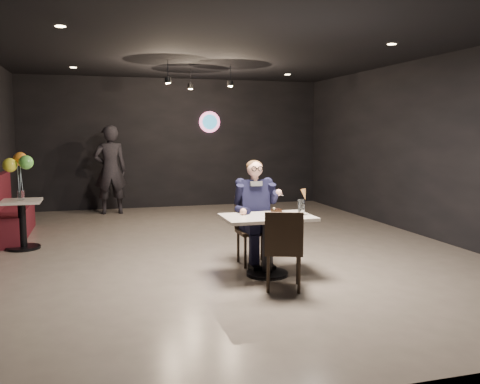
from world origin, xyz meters
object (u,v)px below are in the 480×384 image
object	(u,v)px
side_table	(23,226)
passerby	(110,170)
booth_bench	(11,206)
main_table	(267,246)
seated_man	(254,211)
chair_far	(254,231)
balloon_vase	(21,195)
sundae_glass	(301,207)
chair_near	(284,249)

from	to	relation	value
side_table	passerby	distance (m)	3.42
booth_bench	main_table	bearing A→B (deg)	-44.73
seated_man	chair_far	bearing A→B (deg)	0.00
seated_man	balloon_vase	bearing A→B (deg)	149.59
side_table	main_table	bearing A→B (deg)	-37.38
seated_man	side_table	bearing A→B (deg)	149.59
chair_far	booth_bench	xyz separation A→B (m)	(-3.40, 2.82, 0.06)
chair_far	balloon_vase	bearing A→B (deg)	149.59
sundae_glass	passerby	distance (m)	5.88
sundae_glass	passerby	xyz separation A→B (m)	(-2.13, 5.48, 0.11)
main_table	chair_far	world-z (taller)	chair_far
chair_far	side_table	world-z (taller)	chair_far
seated_man	side_table	xyz separation A→B (m)	(-3.10, 1.82, -0.37)
main_table	passerby	distance (m)	5.72
sundae_glass	booth_bench	xyz separation A→B (m)	(-3.83, 3.41, -0.32)
main_table	balloon_vase	distance (m)	3.93
main_table	seated_man	world-z (taller)	seated_man
booth_bench	balloon_vase	bearing A→B (deg)	-73.30
chair_near	passerby	world-z (taller)	passerby
chair_far	booth_bench	size ratio (longest dim) A/B	0.44
chair_near	side_table	size ratio (longest dim) A/B	1.30
chair_far	passerby	distance (m)	5.20
passerby	chair_far	bearing A→B (deg)	106.13
chair_far	seated_man	distance (m)	0.26
seated_man	balloon_vase	distance (m)	3.60
booth_bench	passerby	bearing A→B (deg)	50.43
sundae_glass	side_table	size ratio (longest dim) A/B	0.27
chair_far	passerby	world-z (taller)	passerby
seated_man	balloon_vase	xyz separation A→B (m)	(-3.10, 1.82, 0.10)
seated_man	passerby	bearing A→B (deg)	109.17
sundae_glass	balloon_vase	world-z (taller)	sundae_glass
seated_man	main_table	bearing A→B (deg)	-90.00
chair_far	seated_man	bearing A→B (deg)	0.00
main_table	side_table	xyz separation A→B (m)	(-3.10, 2.37, -0.02)
chair_near	seated_man	size ratio (longest dim) A/B	0.64
side_table	balloon_vase	xyz separation A→B (m)	(0.00, 0.00, 0.47)
sundae_glass	balloon_vase	size ratio (longest dim) A/B	1.27
chair_near	side_table	xyz separation A→B (m)	(-3.10, 2.93, -0.11)
chair_near	seated_man	world-z (taller)	seated_man
seated_man	sundae_glass	distance (m)	0.74
sundae_glass	booth_bench	size ratio (longest dim) A/B	0.09
side_table	sundae_glass	bearing A→B (deg)	-34.35
chair_near	sundae_glass	size ratio (longest dim) A/B	4.84
main_table	sundae_glass	xyz separation A→B (m)	(0.43, -0.04, 0.47)
chair_far	booth_bench	world-z (taller)	booth_bench
chair_far	passerby	bearing A→B (deg)	109.17
chair_far	seated_man	xyz separation A→B (m)	(0.00, 0.00, 0.26)
sundae_glass	side_table	world-z (taller)	sundae_glass
passerby	chair_near	bearing A→B (deg)	102.78
side_table	balloon_vase	distance (m)	0.47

